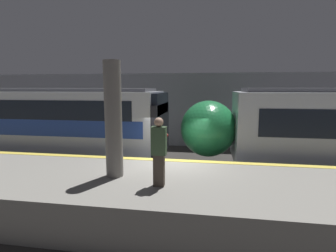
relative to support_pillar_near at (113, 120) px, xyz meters
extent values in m
plane|color=#33302D|center=(1.40, 2.01, -2.77)|extent=(120.00, 120.00, 0.00)
cube|color=gray|center=(1.40, 0.01, -2.21)|extent=(40.00, 4.00, 1.13)
cube|color=#EAD14C|center=(1.40, 1.86, -1.64)|extent=(40.00, 0.30, 0.01)
cube|color=gray|center=(1.40, 9.23, -0.50)|extent=(50.00, 0.15, 4.54)
cylinder|color=slate|center=(0.00, 0.00, 0.00)|extent=(0.49, 0.49, 3.30)
ellipsoid|color=#238447|center=(2.63, 4.52, -0.89)|extent=(2.42, 2.82, 2.45)
sphere|color=#F2EFCC|center=(1.68, 4.52, -1.33)|extent=(0.20, 0.20, 0.20)
cube|color=black|center=(-7.13, 4.52, -2.49)|extent=(13.82, 2.51, 0.57)
cube|color=#B7BCC6|center=(-7.13, 4.52, -0.74)|extent=(15.02, 3.06, 2.92)
cube|color=black|center=(0.50, 4.52, -0.98)|extent=(0.25, 3.00, 2.34)
cube|color=black|center=(0.50, 4.52, 0.19)|extent=(0.25, 2.70, 0.93)
sphere|color=#EA4C42|center=(0.65, 3.83, -1.39)|extent=(0.18, 0.18, 0.18)
sphere|color=#EA4C42|center=(0.65, 5.21, -1.39)|extent=(0.18, 0.18, 0.18)
cube|color=#4C4C51|center=(-7.13, 4.52, 0.79)|extent=(14.42, 2.21, 0.14)
cube|color=#473D33|center=(1.43, -0.58, -1.23)|extent=(0.28, 0.20, 0.84)
cube|color=#3D5638|center=(1.43, -0.58, -0.45)|extent=(0.38, 0.24, 0.73)
sphere|color=tan|center=(1.43, -0.58, 0.04)|extent=(0.24, 0.24, 0.24)
camera|label=1|loc=(2.71, -7.01, 0.91)|focal=28.00mm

